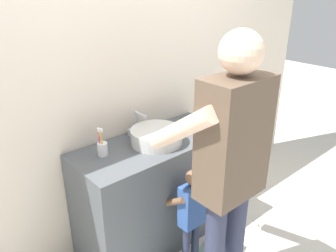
{
  "coord_description": "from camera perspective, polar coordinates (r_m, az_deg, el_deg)",
  "views": [
    {
      "loc": [
        -1.42,
        -1.48,
        2.0
      ],
      "look_at": [
        0.0,
        0.15,
        1.06
      ],
      "focal_mm": 36.09,
      "sensor_mm": 36.0,
      "label": 1
    }
  ],
  "objects": [
    {
      "name": "child_toddler",
      "position": [
        2.49,
        3.94,
        -14.02
      ],
      "size": [
        0.25,
        0.25,
        0.82
      ],
      "color": "#2D334C",
      "rests_on": "ground"
    },
    {
      "name": "sink_basin",
      "position": [
        2.5,
        -1.96,
        -1.69
      ],
      "size": [
        0.39,
        0.39,
        0.11
      ],
      "color": "silver",
      "rests_on": "vanity_cabinet"
    },
    {
      "name": "back_wall",
      "position": [
        2.61,
        -6.87,
        8.86
      ],
      "size": [
        4.4,
        0.08,
        2.7
      ],
      "color": "beige",
      "rests_on": "ground"
    },
    {
      "name": "adult_parent",
      "position": [
        1.98,
        10.4,
        -4.95
      ],
      "size": [
        0.55,
        0.58,
        1.79
      ],
      "color": "#2D334C",
      "rests_on": "ground"
    },
    {
      "name": "vanity_cabinet",
      "position": [
        2.76,
        -2.09,
        -10.99
      ],
      "size": [
        1.26,
        0.54,
        0.88
      ],
      "primitive_type": "cube",
      "color": "#4C5156",
      "rests_on": "ground"
    },
    {
      "name": "faucet",
      "position": [
        2.65,
        -5.13,
        0.39
      ],
      "size": [
        0.18,
        0.14,
        0.18
      ],
      "color": "#B7BABF",
      "rests_on": "vanity_cabinet"
    },
    {
      "name": "toothbrush_cup",
      "position": [
        2.36,
        -11.01,
        -3.72
      ],
      "size": [
        0.07,
        0.07,
        0.21
      ],
      "color": "silver",
      "rests_on": "vanity_cabinet"
    }
  ]
}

